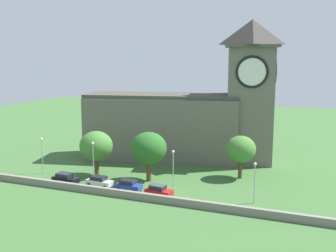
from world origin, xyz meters
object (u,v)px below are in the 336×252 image
streetlamp_central (173,164)px  tree_churchyard (149,148)px  car_red (159,191)px  car_white (100,181)px  church (192,114)px  car_black (65,178)px  tree_riverside_east (96,146)px  car_blue (129,185)px  streetlamp_west_end (42,149)px  streetlamp_west_mid (93,155)px  streetlamp_east_mid (255,176)px  tree_riverside_west (241,149)px

streetlamp_central → tree_churchyard: size_ratio=0.78×
car_red → car_white: bearing=174.6°
church → car_white: bearing=-110.2°
car_black → tree_riverside_east: (2.41, 5.81, 4.38)m
car_blue → tree_riverside_east: size_ratio=0.51×
car_white → tree_riverside_east: 7.52m
streetlamp_west_end → streetlamp_west_mid: 11.28m
car_black → car_blue: bearing=2.3°
car_red → church: bearing=96.4°
streetlamp_west_end → tree_riverside_east: bearing=13.0°
streetlamp_central → streetlamp_east_mid: streetlamp_central is taller
streetlamp_west_end → car_black: bearing=-26.1°
car_blue → streetlamp_central: bearing=23.1°
car_red → tree_riverside_east: (-14.20, 5.97, 4.38)m
car_white → car_red: car_red is taller
car_blue → streetlamp_west_mid: bearing=165.9°
streetlamp_central → tree_riverside_east: (-15.23, 2.65, 0.91)m
tree_riverside_west → car_red: bearing=-123.8°
car_white → tree_riverside_west: tree_riverside_west is taller
car_white → tree_riverside_west: (19.96, 12.80, 4.17)m
car_red → tree_churchyard: 9.31m
church → tree_riverside_east: size_ratio=4.88×
car_black → streetlamp_west_end: bearing=153.9°
tree_churchyard → streetlamp_east_mid: bearing=-12.9°
car_black → car_blue: car_blue is taller
car_black → car_white: (5.91, 0.85, -0.06)m
car_red → streetlamp_east_mid: (13.66, 2.47, 3.19)m
streetlamp_east_mid → tree_riverside_west: bearing=111.2°
car_black → car_white: size_ratio=1.01×
streetlamp_west_mid → streetlamp_east_mid: (26.33, -0.01, -0.48)m
streetlamp_east_mid → tree_riverside_east: 28.10m
car_white → streetlamp_central: streetlamp_central is taller
tree_churchyard → tree_riverside_west: tree_churchyard is taller
car_blue → streetlamp_west_mid: (-7.39, 1.86, 3.67)m
streetlamp_west_mid → car_red: bearing=-11.0°
tree_churchyard → tree_riverside_west: bearing=27.4°
car_white → streetlamp_west_end: bearing=168.4°
car_black → streetlamp_west_mid: bearing=30.5°
car_white → tree_churchyard: 9.54m
streetlamp_east_mid → car_black: bearing=-175.6°
car_blue → streetlamp_central: (6.31, 2.70, 3.45)m
church → tree_riverside_west: (11.85, -9.30, -4.10)m
streetlamp_west_end → streetlamp_east_mid: streetlamp_west_end is taller
streetlamp_west_end → tree_churchyard: bearing=8.6°
streetlamp_west_end → streetlamp_west_mid: size_ratio=0.94×
car_blue → tree_riverside_west: bearing=42.2°
streetlamp_west_mid → church: bearing=63.9°
tree_riverside_west → car_blue: bearing=-137.8°
church → tree_riverside_west: size_ratio=5.24×
streetlamp_central → streetlamp_east_mid: 12.66m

